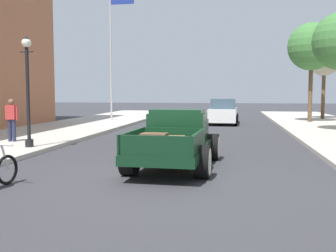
% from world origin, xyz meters
% --- Properties ---
extents(ground_plane, '(140.00, 140.00, 0.00)m').
position_xyz_m(ground_plane, '(0.00, 0.00, 0.00)').
color(ground_plane, '#333338').
extents(hotrod_truck_dark_green, '(2.32, 4.99, 1.58)m').
position_xyz_m(hotrod_truck_dark_green, '(0.27, 1.54, 0.75)').
color(hotrod_truck_dark_green, black).
rests_on(hotrod_truck_dark_green, ground).
extents(car_background_white, '(1.96, 4.35, 1.65)m').
position_xyz_m(car_background_white, '(1.15, 16.76, 0.77)').
color(car_background_white, silver).
rests_on(car_background_white, ground).
extents(pedestrian_sidewalk_left, '(0.53, 0.22, 1.65)m').
position_xyz_m(pedestrian_sidewalk_left, '(-6.67, 4.73, 1.09)').
color(pedestrian_sidewalk_left, '#232847').
rests_on(pedestrian_sidewalk_left, sidewalk_left).
extents(street_lamp_near, '(0.50, 0.32, 3.85)m').
position_xyz_m(street_lamp_near, '(-5.21, 3.37, 2.39)').
color(street_lamp_near, black).
rests_on(street_lamp_near, sidewalk_left).
extents(flagpole, '(1.74, 0.16, 9.16)m').
position_xyz_m(flagpole, '(-6.33, 17.14, 5.77)').
color(flagpole, '#B2B2B7').
rests_on(flagpole, sidewalk_left).
extents(street_tree_third, '(3.06, 3.06, 6.39)m').
position_xyz_m(street_tree_third, '(6.71, 17.67, 4.98)').
color(street_tree_third, brown).
rests_on(street_tree_third, sidewalk_right).
extents(street_tree_farthest, '(2.46, 2.46, 5.57)m').
position_xyz_m(street_tree_farthest, '(8.21, 20.98, 4.45)').
color(street_tree_farthest, brown).
rests_on(street_tree_farthest, sidewalk_right).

